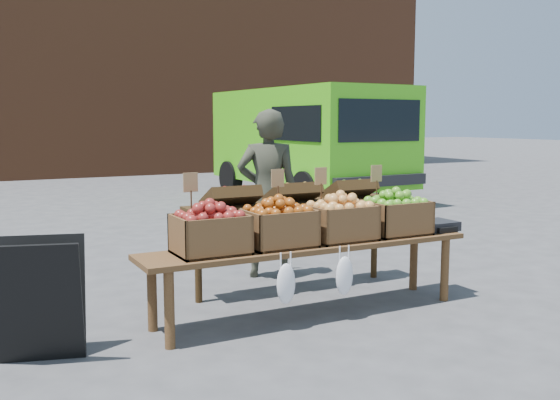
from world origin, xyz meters
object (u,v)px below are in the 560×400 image
crate_golden_apples (210,234)px  delivery_van (307,145)px  vendor (268,194)px  back_table (293,232)px  crate_green_apples (396,218)px  chalkboard_sign (41,299)px  crate_russet_pears (279,228)px  weighing_scale (434,225)px  crate_red_apples (340,223)px  display_bench (310,279)px

crate_golden_apples → delivery_van: bearing=54.7°
vendor → back_table: size_ratio=0.77×
crate_golden_apples → crate_green_apples: bearing=0.0°
chalkboard_sign → crate_russet_pears: bearing=16.6°
delivery_van → crate_green_apples: 6.93m
chalkboard_sign → weighing_scale: size_ratio=2.33×
crate_golden_apples → crate_russet_pears: size_ratio=1.00×
crate_golden_apples → crate_green_apples: (1.65, 0.00, 0.00)m
delivery_van → back_table: size_ratio=2.23×
chalkboard_sign → crate_russet_pears: crate_russet_pears is taller
back_table → crate_green_apples: bearing=-51.2°
delivery_van → weighing_scale: (-2.40, -6.32, -0.44)m
back_table → crate_russet_pears: size_ratio=4.20×
crate_golden_apples → crate_red_apples: size_ratio=1.00×
back_table → display_bench: back_table is taller
crate_green_apples → weighing_scale: size_ratio=1.47×
crate_golden_apples → crate_russet_pears: same height
chalkboard_sign → crate_green_apples: 2.82m
delivery_van → crate_green_apples: (-2.83, -6.32, -0.34)m
vendor → crate_russet_pears: 1.35m
display_bench → crate_golden_apples: (-0.82, 0.00, 0.42)m
vendor → crate_green_apples: size_ratio=3.24×
crate_red_apples → crate_russet_pears: bearing=180.0°
delivery_van → chalkboard_sign: 8.49m
crate_russet_pears → weighing_scale: bearing=0.0°
chalkboard_sign → crate_red_apples: crate_red_apples is taller
weighing_scale → chalkboard_sign: bearing=-179.8°
delivery_van → crate_russet_pears: delivery_van is taller
crate_red_apples → weighing_scale: (0.97, 0.00, -0.10)m
back_table → display_bench: bearing=-108.9°
crate_red_apples → back_table: bearing=92.3°
display_bench → vendor: bearing=78.2°
back_table → crate_green_apples: 0.94m
crate_green_apples → delivery_van: bearing=65.9°
vendor → display_bench: 1.37m
chalkboard_sign → display_bench: 1.98m
back_table → crate_red_apples: bearing=-87.7°
crate_golden_apples → display_bench: bearing=0.0°
back_table → crate_green_apples: (0.58, -0.72, 0.19)m
vendor → crate_golden_apples: vendor is taller
crate_green_apples → back_table: bearing=128.8°
display_bench → crate_green_apples: (0.82, 0.00, 0.42)m
crate_red_apples → display_bench: bearing=180.0°
chalkboard_sign → display_bench: chalkboard_sign is taller
crate_green_apples → weighing_scale: bearing=0.0°
display_bench → crate_golden_apples: bearing=180.0°
display_bench → back_table: bearing=71.1°
vendor → display_bench: (-0.26, -1.24, -0.53)m
back_table → crate_russet_pears: bearing=-125.9°
crate_red_apples → delivery_van: bearing=61.9°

